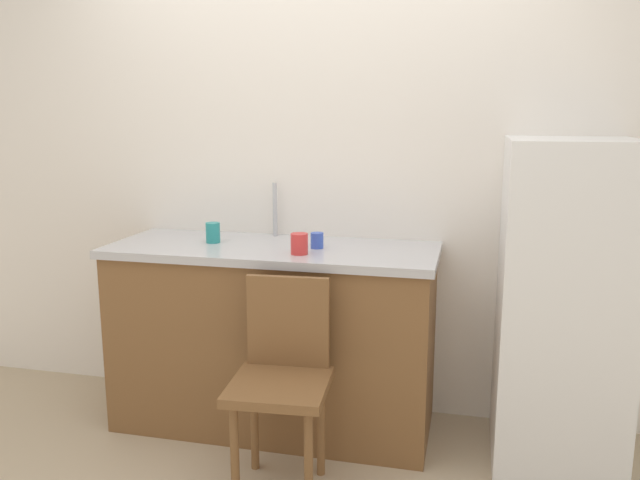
{
  "coord_description": "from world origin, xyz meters",
  "views": [
    {
      "loc": [
        0.82,
        -2.28,
        1.58
      ],
      "look_at": [
        0.12,
        0.6,
        0.98
      ],
      "focal_mm": 35.91,
      "sensor_mm": 36.0,
      "label": 1
    }
  ],
  "objects": [
    {
      "name": "back_wall",
      "position": [
        0.0,
        1.0,
        1.24
      ],
      "size": [
        4.8,
        0.1,
        2.48
      ],
      "primitive_type": "cube",
      "color": "white",
      "rests_on": "ground_plane"
    },
    {
      "name": "cabinet_base",
      "position": [
        -0.13,
        0.65,
        0.45
      ],
      "size": [
        1.57,
        0.6,
        0.89
      ],
      "primitive_type": "cube",
      "color": "brown",
      "rests_on": "ground_plane"
    },
    {
      "name": "countertop",
      "position": [
        -0.13,
        0.65,
        0.91
      ],
      "size": [
        1.61,
        0.64,
        0.04
      ],
      "primitive_type": "cube",
      "color": "#B7B7BC",
      "rests_on": "cabinet_base"
    },
    {
      "name": "faucet",
      "position": [
        -0.19,
        0.9,
        1.08
      ],
      "size": [
        0.02,
        0.02,
        0.28
      ],
      "primitive_type": "cylinder",
      "color": "#B7B7BC",
      "rests_on": "countertop"
    },
    {
      "name": "refrigerator",
      "position": [
        1.23,
        0.63,
        0.73
      ],
      "size": [
        0.54,
        0.64,
        1.47
      ],
      "primitive_type": "cube",
      "color": "white",
      "rests_on": "ground_plane"
    },
    {
      "name": "chair",
      "position": [
        0.07,
        0.13,
        0.5
      ],
      "size": [
        0.43,
        0.43,
        0.89
      ],
      "rotation": [
        0.0,
        0.0,
        0.07
      ],
      "color": "brown",
      "rests_on": "ground_plane"
    },
    {
      "name": "cup_blue",
      "position": [
        0.1,
        0.65,
        0.97
      ],
      "size": [
        0.06,
        0.06,
        0.08
      ],
      "primitive_type": "cylinder",
      "color": "blue",
      "rests_on": "countertop"
    },
    {
      "name": "cup_red",
      "position": [
        0.05,
        0.5,
        0.98
      ],
      "size": [
        0.08,
        0.08,
        0.1
      ],
      "primitive_type": "cylinder",
      "color": "red",
      "rests_on": "countertop"
    },
    {
      "name": "cup_teal",
      "position": [
        -0.44,
        0.65,
        0.99
      ],
      "size": [
        0.07,
        0.07,
        0.1
      ],
      "primitive_type": "cylinder",
      "color": "teal",
      "rests_on": "countertop"
    }
  ]
}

